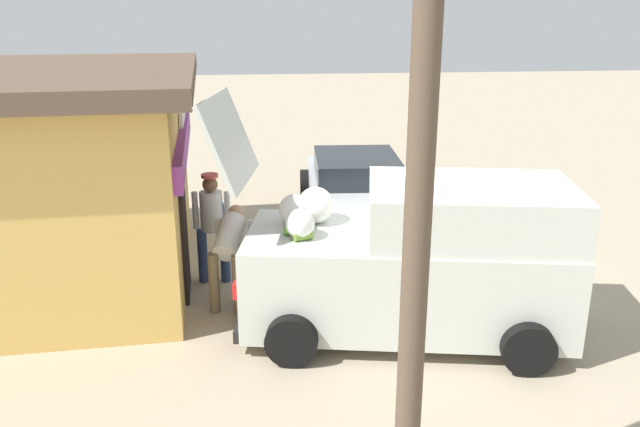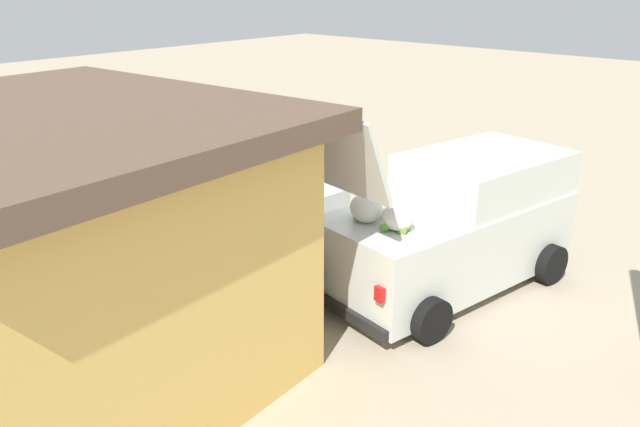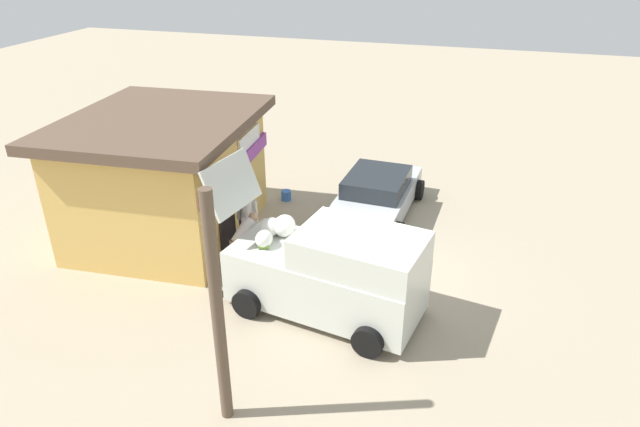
{
  "view_description": "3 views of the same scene",
  "coord_description": "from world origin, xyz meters",
  "px_view_note": "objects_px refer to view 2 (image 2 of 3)",
  "views": [
    {
      "loc": [
        -9.05,
        2.26,
        4.15
      ],
      "look_at": [
        1.0,
        1.25,
        0.84
      ],
      "focal_mm": 36.61,
      "sensor_mm": 36.0,
      "label": 1
    },
    {
      "loc": [
        -5.93,
        8.25,
        4.59
      ],
      "look_at": [
        0.06,
        1.59,
        1.15
      ],
      "focal_mm": 35.32,
      "sensor_mm": 36.0,
      "label": 2
    },
    {
      "loc": [
        -11.1,
        -2.4,
        7.4
      ],
      "look_at": [
        0.94,
        1.24,
        1.03
      ],
      "focal_mm": 31.77,
      "sensor_mm": 36.0,
      "label": 3
    }
  ],
  "objects_px": {
    "vendor_standing": "(240,245)",
    "paint_bucket": "(119,243)",
    "unloaded_banana_pile": "(271,348)",
    "parked_sedan": "(243,184)",
    "storefront_bar": "(61,247)",
    "delivery_van": "(454,224)",
    "customer_bending": "(298,263)"
  },
  "relations": [
    {
      "from": "storefront_bar",
      "to": "vendor_standing",
      "type": "xyz_separation_m",
      "value": [
        -0.32,
        -2.39,
        -0.67
      ]
    },
    {
      "from": "parked_sedan",
      "to": "customer_bending",
      "type": "bearing_deg",
      "value": 148.21
    },
    {
      "from": "vendor_standing",
      "to": "customer_bending",
      "type": "relative_size",
      "value": 1.24
    },
    {
      "from": "paint_bucket",
      "to": "parked_sedan",
      "type": "bearing_deg",
      "value": -92.86
    },
    {
      "from": "parked_sedan",
      "to": "paint_bucket",
      "type": "xyz_separation_m",
      "value": [
        0.14,
        2.78,
        -0.43
      ]
    },
    {
      "from": "parked_sedan",
      "to": "unloaded_banana_pile",
      "type": "relative_size",
      "value": 5.19
    },
    {
      "from": "parked_sedan",
      "to": "vendor_standing",
      "type": "xyz_separation_m",
      "value": [
        -2.96,
        2.66,
        0.4
      ]
    },
    {
      "from": "vendor_standing",
      "to": "paint_bucket",
      "type": "bearing_deg",
      "value": 2.3
    },
    {
      "from": "delivery_van",
      "to": "parked_sedan",
      "type": "relative_size",
      "value": 1.09
    },
    {
      "from": "customer_bending",
      "to": "vendor_standing",
      "type": "bearing_deg",
      "value": 18.18
    },
    {
      "from": "vendor_standing",
      "to": "parked_sedan",
      "type": "bearing_deg",
      "value": -41.9
    },
    {
      "from": "parked_sedan",
      "to": "customer_bending",
      "type": "height_order",
      "value": "customer_bending"
    },
    {
      "from": "delivery_van",
      "to": "paint_bucket",
      "type": "relative_size",
      "value": 15.39
    },
    {
      "from": "storefront_bar",
      "to": "vendor_standing",
      "type": "bearing_deg",
      "value": -97.52
    },
    {
      "from": "parked_sedan",
      "to": "customer_bending",
      "type": "distance_m",
      "value": 4.52
    },
    {
      "from": "delivery_van",
      "to": "unloaded_banana_pile",
      "type": "bearing_deg",
      "value": 80.47
    },
    {
      "from": "customer_bending",
      "to": "paint_bucket",
      "type": "height_order",
      "value": "customer_bending"
    },
    {
      "from": "storefront_bar",
      "to": "parked_sedan",
      "type": "bearing_deg",
      "value": -62.29
    },
    {
      "from": "storefront_bar",
      "to": "unloaded_banana_pile",
      "type": "xyz_separation_m",
      "value": [
        -1.61,
        -1.72,
        -1.48
      ]
    },
    {
      "from": "delivery_van",
      "to": "paint_bucket",
      "type": "xyz_separation_m",
      "value": [
        4.96,
        2.82,
        -0.84
      ]
    },
    {
      "from": "paint_bucket",
      "to": "delivery_van",
      "type": "bearing_deg",
      "value": -150.39
    },
    {
      "from": "vendor_standing",
      "to": "paint_bucket",
      "type": "xyz_separation_m",
      "value": [
        3.1,
        0.12,
        -0.83
      ]
    },
    {
      "from": "customer_bending",
      "to": "unloaded_banana_pile",
      "type": "distance_m",
      "value": 1.26
    },
    {
      "from": "storefront_bar",
      "to": "customer_bending",
      "type": "relative_size",
      "value": 3.99
    },
    {
      "from": "storefront_bar",
      "to": "parked_sedan",
      "type": "height_order",
      "value": "storefront_bar"
    },
    {
      "from": "parked_sedan",
      "to": "customer_bending",
      "type": "relative_size",
      "value": 3.13
    },
    {
      "from": "paint_bucket",
      "to": "storefront_bar",
      "type": "bearing_deg",
      "value": 140.97
    },
    {
      "from": "vendor_standing",
      "to": "unloaded_banana_pile",
      "type": "distance_m",
      "value": 1.67
    },
    {
      "from": "delivery_van",
      "to": "customer_bending",
      "type": "relative_size",
      "value": 3.4
    },
    {
      "from": "storefront_bar",
      "to": "vendor_standing",
      "type": "height_order",
      "value": "storefront_bar"
    },
    {
      "from": "parked_sedan",
      "to": "unloaded_banana_pile",
      "type": "height_order",
      "value": "parked_sedan"
    },
    {
      "from": "parked_sedan",
      "to": "unloaded_banana_pile",
      "type": "distance_m",
      "value": 5.42
    }
  ]
}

